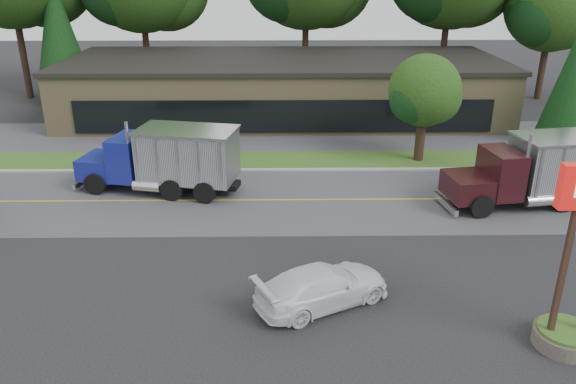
# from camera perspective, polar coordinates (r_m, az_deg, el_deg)

# --- Properties ---
(ground) EXTENTS (140.00, 140.00, 0.00)m
(ground) POSITION_cam_1_polar(r_m,az_deg,el_deg) (20.03, -5.82, -11.07)
(ground) COLOR #323237
(ground) RESTS_ON ground
(road) EXTENTS (60.00, 8.00, 0.02)m
(road) POSITION_cam_1_polar(r_m,az_deg,el_deg) (27.96, -4.35, -0.85)
(road) COLOR #5E5E64
(road) RESTS_ON ground
(center_line) EXTENTS (60.00, 0.12, 0.01)m
(center_line) POSITION_cam_1_polar(r_m,az_deg,el_deg) (27.96, -4.35, -0.85)
(center_line) COLOR gold
(center_line) RESTS_ON ground
(curb) EXTENTS (60.00, 0.30, 0.12)m
(curb) POSITION_cam_1_polar(r_m,az_deg,el_deg) (31.86, -3.93, 2.13)
(curb) COLOR #9E9E99
(curb) RESTS_ON ground
(grass_verge) EXTENTS (60.00, 3.40, 0.03)m
(grass_verge) POSITION_cam_1_polar(r_m,az_deg,el_deg) (33.55, -3.78, 3.20)
(grass_verge) COLOR #355F20
(grass_verge) RESTS_ON ground
(far_parking) EXTENTS (60.00, 7.00, 0.02)m
(far_parking) POSITION_cam_1_polar(r_m,az_deg,el_deg) (38.30, -3.42, 5.66)
(far_parking) COLOR #5E5E64
(far_parking) RESTS_ON ground
(strip_mall) EXTENTS (32.00, 12.00, 4.00)m
(strip_mall) POSITION_cam_1_polar(r_m,az_deg,el_deg) (43.58, -0.48, 10.48)
(strip_mall) COLOR #93855A
(strip_mall) RESTS_ON ground
(bilo_sign) EXTENTS (2.20, 1.90, 5.95)m
(bilo_sign) POSITION_cam_1_polar(r_m,az_deg,el_deg) (18.90, 27.20, -8.75)
(bilo_sign) COLOR #6B6054
(bilo_sign) RESTS_ON ground
(tree_far_e) EXTENTS (8.18, 7.70, 11.66)m
(tree_far_e) POSITION_cam_1_polar(r_m,az_deg,el_deg) (52.84, 25.35, 16.51)
(tree_far_e) COLOR #382619
(tree_far_e) RESTS_ON ground
(evergreen_left) EXTENTS (4.60, 4.60, 10.46)m
(evergreen_left) POSITION_cam_1_polar(r_m,az_deg,el_deg) (50.19, -22.30, 14.80)
(evergreen_left) COLOR #382619
(evergreen_left) RESTS_ON ground
(evergreen_right) EXTENTS (3.44, 3.44, 7.82)m
(evergreen_right) POSITION_cam_1_polar(r_m,az_deg,el_deg) (39.72, 27.01, 10.28)
(evergreen_right) COLOR #382619
(evergreen_right) RESTS_ON ground
(tree_verge) EXTENTS (4.38, 4.13, 6.25)m
(tree_verge) POSITION_cam_1_polar(r_m,az_deg,el_deg) (33.51, 13.76, 9.66)
(tree_verge) COLOR #382619
(tree_verge) RESTS_ON ground
(dump_truck_blue) EXTENTS (8.49, 4.16, 3.36)m
(dump_truck_blue) POSITION_cam_1_polar(r_m,az_deg,el_deg) (29.06, -12.20, 3.41)
(dump_truck_blue) COLOR black
(dump_truck_blue) RESTS_ON ground
(dump_truck_maroon) EXTENTS (8.63, 3.77, 3.36)m
(dump_truck_maroon) POSITION_cam_1_polar(r_m,az_deg,el_deg) (29.58, 24.45, 2.20)
(dump_truck_maroon) COLOR black
(dump_truck_maroon) RESTS_ON ground
(rally_car) EXTENTS (5.19, 4.00, 1.40)m
(rally_car) POSITION_cam_1_polar(r_m,az_deg,el_deg) (19.54, 3.54, -9.50)
(rally_car) COLOR white
(rally_car) RESTS_ON ground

